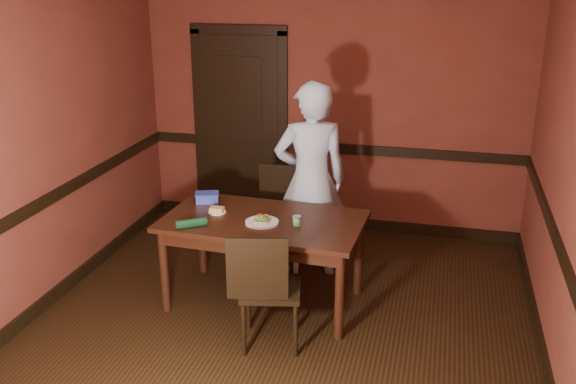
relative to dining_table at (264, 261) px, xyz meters
The scene contains 21 objects.
floor 0.63m from the dining_table, 62.26° to the right, with size 4.00×4.50×0.01m, color black.
wall_back 2.06m from the dining_table, 82.66° to the left, with size 4.00×0.02×2.70m, color maroon.
wall_front 2.87m from the dining_table, 85.06° to the right, with size 4.00×0.02×2.70m, color maroon.
wall_left 2.06m from the dining_table, 165.93° to the right, with size 0.02×4.50×2.70m, color maroon.
wall_right 2.47m from the dining_table, 11.22° to the right, with size 0.02×4.50×2.70m, color maroon.
dado_back 1.88m from the dining_table, 82.60° to the left, with size 4.00×0.03×0.10m, color black.
dado_left 1.88m from the dining_table, 165.82° to the right, with size 0.03×4.50×0.10m, color black.
dado_right 2.32m from the dining_table, 11.29° to the right, with size 0.03×4.50×0.10m, color black.
baseboard_back 1.84m from the dining_table, 82.60° to the left, with size 4.00×0.03×0.12m, color black.
baseboard_left 1.84m from the dining_table, 165.82° to the right, with size 0.03×4.50×0.12m, color black.
baseboard_right 2.28m from the dining_table, 11.29° to the right, with size 0.03×4.50×0.12m, color black.
door 2.06m from the dining_table, 113.39° to the left, with size 1.05×0.07×2.20m.
dining_table is the anchor object (origin of this frame).
chair_far 0.71m from the dining_table, 95.60° to the left, with size 0.44×0.44×0.95m, color black, non-canonical shape.
chair_near 0.63m from the dining_table, 69.15° to the right, with size 0.44×0.44×0.94m, color black, non-canonical shape.
person 0.88m from the dining_table, 68.83° to the left, with size 0.66×0.43×1.80m, color silver.
sandwich_plate 0.41m from the dining_table, 79.38° to the right, with size 0.27×0.27×0.07m.
sauce_jar 0.52m from the dining_table, 13.32° to the right, with size 0.07×0.07×0.08m.
cheese_saucer 0.58m from the dining_table, behind, with size 0.15×0.15×0.05m.
food_tub 0.77m from the dining_table, 156.19° to the left, with size 0.24×0.20×0.09m.
wrapped_veg 0.73m from the dining_table, 148.47° to the right, with size 0.07×0.07×0.25m, color #12381B.
Camera 1 is at (1.15, -4.25, 2.73)m, focal length 40.00 mm.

